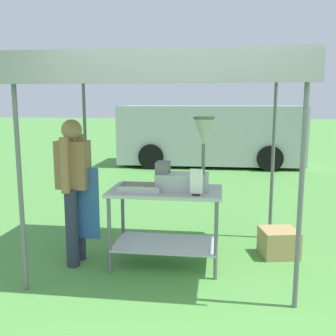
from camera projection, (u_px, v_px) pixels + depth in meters
ground_plane at (206, 181)px, 9.01m from camera, size 70.00×70.00×0.00m
stall_canopy at (167, 69)px, 4.09m from camera, size 2.71×2.00×2.23m
donut_cart at (166, 210)px, 4.24m from camera, size 1.21×0.68×0.86m
donut_tray at (141, 189)px, 4.13m from camera, size 0.45×0.28×0.07m
donut_fryer at (187, 166)px, 4.14m from camera, size 0.61×0.28×0.78m
menu_sign at (196, 184)px, 3.92m from camera, size 0.13×0.05×0.27m
vendor at (74, 184)px, 4.27m from camera, size 0.45×0.53×1.61m
supply_crate at (279, 243)px, 4.59m from camera, size 0.48×0.46×0.32m
van_silver at (210, 134)px, 11.20m from camera, size 5.10×2.17×1.69m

